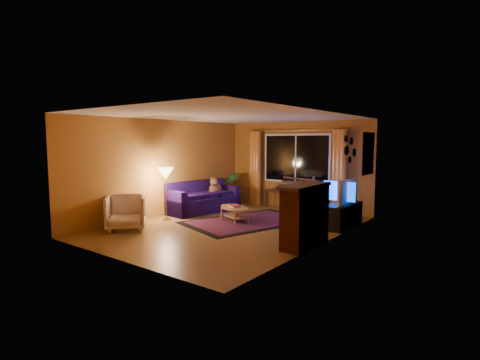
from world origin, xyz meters
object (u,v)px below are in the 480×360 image
Objects in this scene: bench at (289,201)px; tv_console at (343,215)px; floor_lamp at (166,194)px; coffee_table at (235,214)px; armchair at (126,211)px; sofa at (203,197)px.

tv_console reaches higher than bench.
floor_lamp is 1.30× the size of coffee_table.
armchair is 4.88m from tv_console.
armchair is at bearing -80.49° from sofa.
coffee_table is 2.54m from tv_console.
bench is 1.30× the size of floor_lamp.
coffee_table is (1.47, -0.46, -0.24)m from sofa.
sofa is 3.83m from tv_console.
tv_console is at bearing 27.39° from floor_lamp.
floor_lamp is at bearing -80.77° from sofa.
bench is 3.53m from floor_lamp.
bench is at bearing 153.40° from tv_console.
floor_lamp reaches higher than sofa.
bench reaches higher than coffee_table.
armchair is 0.85× the size of coffee_table.
sofa is at bearing -169.12° from tv_console.
floor_lamp is 1.00× the size of tv_console.
tv_console is at bearing -12.45° from bench.
bench is at bearing 52.71° from sofa.
tv_console is at bearing -8.61° from armchair.
armchair is at bearing -137.91° from tv_console.
armchair reaches higher than tv_console.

